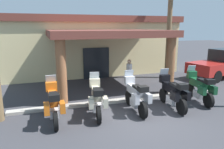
% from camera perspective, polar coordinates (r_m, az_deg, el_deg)
% --- Properties ---
extents(ground_plane, '(80.00, 80.00, 0.00)m').
position_cam_1_polar(ground_plane, '(8.46, 8.27, -11.80)').
color(ground_plane, '#38383D').
extents(motel_building, '(13.59, 10.66, 4.24)m').
position_cam_1_polar(motel_building, '(16.97, -6.42, 8.12)').
color(motel_building, beige).
rests_on(motel_building, ground_plane).
extents(motorcycle_orange, '(0.70, 2.21, 1.61)m').
position_cam_1_polar(motorcycle_orange, '(8.26, -15.37, -7.52)').
color(motorcycle_orange, black).
rests_on(motorcycle_orange, ground_plane).
extents(motorcycle_cream, '(0.83, 2.21, 1.61)m').
position_cam_1_polar(motorcycle_cream, '(8.52, -4.13, -6.46)').
color(motorcycle_cream, black).
rests_on(motorcycle_cream, ground_plane).
extents(motorcycle_silver, '(0.72, 2.21, 1.61)m').
position_cam_1_polar(motorcycle_silver, '(8.97, 6.38, -5.52)').
color(motorcycle_silver, black).
rests_on(motorcycle_silver, ground_plane).
extents(motorcycle_black, '(0.73, 2.21, 1.61)m').
position_cam_1_polar(motorcycle_black, '(9.61, 15.91, -4.70)').
color(motorcycle_black, black).
rests_on(motorcycle_black, ground_plane).
extents(motorcycle_green, '(0.83, 2.21, 1.61)m').
position_cam_1_polar(motorcycle_green, '(10.81, 22.36, -3.26)').
color(motorcycle_green, black).
rests_on(motorcycle_green, ground_plane).
extents(pedestrian, '(0.32, 0.51, 1.67)m').
position_cam_1_polar(pedestrian, '(12.30, 4.61, 0.78)').
color(pedestrian, '#3F334C').
rests_on(pedestrian, ground_plane).
extents(pickup_truck_red, '(5.48, 2.92, 1.95)m').
position_cam_1_polar(pickup_truck_red, '(16.91, 27.39, 2.54)').
color(pickup_truck_red, black).
rests_on(pickup_truck_red, ground_plane).
extents(palm_tree_near_portico, '(2.12, 2.22, 6.76)m').
position_cam_1_polar(palm_tree_near_portico, '(15.16, 15.31, 18.06)').
color(palm_tree_near_portico, brown).
rests_on(palm_tree_near_portico, ground_plane).
extents(curb_strip, '(10.29, 0.36, 0.12)m').
position_cam_1_polar(curb_strip, '(10.30, 3.27, -6.79)').
color(curb_strip, '#ADA89E').
rests_on(curb_strip, ground_plane).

